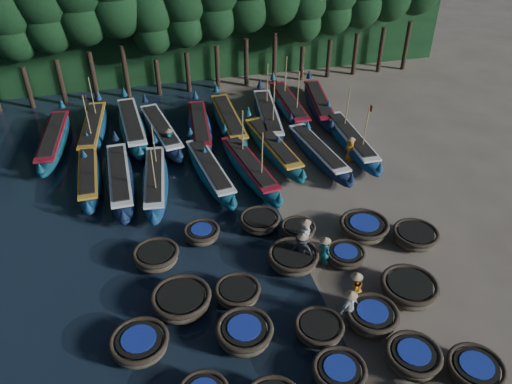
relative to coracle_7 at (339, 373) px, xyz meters
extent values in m
plane|color=gray|center=(0.90, 6.86, -0.43)|extent=(120.00, 120.00, 0.00)
cube|color=black|center=(0.90, 30.36, 4.57)|extent=(40.00, 3.00, 10.00)
ellipsoid|color=brown|center=(0.00, 0.00, -0.10)|extent=(2.05, 2.05, 0.66)
torus|color=#362B20|center=(0.00, 0.00, 0.21)|extent=(1.98, 1.98, 0.20)
cylinder|color=black|center=(0.00, 0.00, 0.25)|extent=(1.49, 1.49, 0.06)
cylinder|color=#1B2F98|center=(0.00, 0.00, 0.29)|extent=(1.15, 1.15, 0.04)
ellipsoid|color=brown|center=(2.85, -0.10, -0.08)|extent=(2.50, 2.50, 0.70)
torus|color=#362B20|center=(2.85, -0.10, 0.25)|extent=(2.09, 2.09, 0.21)
cylinder|color=black|center=(2.85, -0.10, 0.29)|extent=(1.58, 1.58, 0.06)
cylinder|color=#1B2F98|center=(2.85, -0.10, 0.33)|extent=(1.21, 1.21, 0.04)
ellipsoid|color=brown|center=(4.76, -1.12, -0.11)|extent=(2.46, 2.46, 0.63)
torus|color=#362B20|center=(4.76, -1.12, 0.18)|extent=(2.07, 2.07, 0.19)
cylinder|color=black|center=(4.76, -1.12, 0.22)|extent=(1.58, 1.58, 0.06)
cylinder|color=#1B2F98|center=(4.76, -1.12, 0.26)|extent=(1.21, 1.21, 0.04)
ellipsoid|color=brown|center=(-6.75, 3.09, -0.10)|extent=(2.45, 2.45, 0.67)
torus|color=#362B20|center=(-6.75, 3.09, 0.22)|extent=(2.26, 2.26, 0.20)
cylinder|color=black|center=(-6.75, 3.09, 0.26)|extent=(1.72, 1.72, 0.06)
cylinder|color=#1B2F98|center=(-6.75, 3.09, 0.30)|extent=(1.33, 1.33, 0.04)
ellipsoid|color=brown|center=(-2.84, 2.51, -0.05)|extent=(2.26, 2.26, 0.76)
torus|color=#362B20|center=(-2.84, 2.51, 0.30)|extent=(2.25, 2.25, 0.23)
cylinder|color=black|center=(-2.84, 2.51, 0.35)|extent=(1.69, 1.69, 0.07)
cylinder|color=#1B2F98|center=(-2.84, 2.51, 0.39)|extent=(1.30, 1.30, 0.05)
ellipsoid|color=brown|center=(0.03, 2.06, -0.12)|extent=(2.40, 2.40, 0.62)
torus|color=#362B20|center=(0.03, 2.06, 0.17)|extent=(1.97, 1.97, 0.19)
cylinder|color=black|center=(0.03, 2.06, 0.20)|extent=(1.49, 1.49, 0.06)
ellipsoid|color=brown|center=(2.22, 2.01, -0.07)|extent=(2.03, 2.03, 0.73)
torus|color=#362B20|center=(2.22, 2.01, 0.28)|extent=(2.16, 2.16, 0.22)
cylinder|color=black|center=(2.22, 2.01, 0.32)|extent=(1.62, 1.62, 0.07)
cylinder|color=#1B2F98|center=(2.22, 2.01, 0.37)|extent=(1.25, 1.25, 0.04)
ellipsoid|color=brown|center=(4.40, 3.00, -0.05)|extent=(2.80, 2.80, 0.75)
torus|color=#362B20|center=(4.40, 3.00, 0.30)|extent=(2.45, 2.45, 0.23)
cylinder|color=black|center=(4.40, 3.00, 0.35)|extent=(1.86, 1.86, 0.07)
ellipsoid|color=brown|center=(-4.94, 4.81, -0.06)|extent=(2.34, 2.34, 0.74)
torus|color=#362B20|center=(-4.94, 4.81, 0.29)|extent=(2.51, 2.51, 0.23)
cylinder|color=black|center=(-4.94, 4.81, 0.34)|extent=(1.91, 1.91, 0.07)
ellipsoid|color=brown|center=(-2.60, 4.69, -0.10)|extent=(2.10, 2.10, 0.65)
torus|color=#362B20|center=(-2.60, 4.69, 0.20)|extent=(1.96, 1.96, 0.20)
cylinder|color=black|center=(-2.60, 4.69, 0.24)|extent=(1.48, 1.48, 0.06)
ellipsoid|color=brown|center=(0.31, 6.09, -0.08)|extent=(2.53, 2.53, 0.70)
torus|color=#362B20|center=(0.31, 6.09, 0.25)|extent=(2.36, 2.36, 0.21)
cylinder|color=black|center=(0.31, 6.09, 0.29)|extent=(1.80, 1.80, 0.06)
ellipsoid|color=brown|center=(2.70, 5.72, -0.14)|extent=(1.88, 1.88, 0.57)
torus|color=#362B20|center=(2.70, 5.72, 0.13)|extent=(1.86, 1.86, 0.17)
cylinder|color=black|center=(2.70, 5.72, 0.16)|extent=(1.42, 1.42, 0.05)
cylinder|color=#1B2F98|center=(2.70, 5.72, 0.20)|extent=(1.09, 1.09, 0.03)
ellipsoid|color=brown|center=(6.47, 6.10, -0.11)|extent=(2.72, 2.72, 0.65)
torus|color=#362B20|center=(6.47, 6.10, 0.20)|extent=(2.21, 2.21, 0.20)
cylinder|color=black|center=(6.47, 6.10, 0.23)|extent=(1.69, 1.69, 0.06)
ellipsoid|color=brown|center=(-5.68, 7.78, -0.08)|extent=(2.50, 2.50, 0.71)
torus|color=#362B20|center=(-5.68, 7.78, 0.26)|extent=(2.13, 2.13, 0.21)
cylinder|color=black|center=(-5.68, 7.78, 0.30)|extent=(1.60, 1.60, 0.06)
ellipsoid|color=brown|center=(-3.39, 8.92, -0.12)|extent=(1.78, 1.78, 0.63)
torus|color=#362B20|center=(-3.39, 8.92, 0.18)|extent=(1.78, 1.78, 0.19)
cylinder|color=black|center=(-3.39, 8.92, 0.22)|extent=(1.33, 1.33, 0.06)
cylinder|color=#1B2F98|center=(-3.39, 8.92, 0.26)|extent=(1.02, 1.02, 0.04)
ellipsoid|color=brown|center=(-0.43, 9.14, -0.13)|extent=(2.03, 2.03, 0.60)
torus|color=#362B20|center=(-0.43, 9.14, 0.15)|extent=(2.04, 2.04, 0.18)
cylinder|color=black|center=(-0.43, 9.14, 0.19)|extent=(1.56, 1.56, 0.05)
ellipsoid|color=brown|center=(1.21, 8.04, -0.15)|extent=(1.92, 1.92, 0.57)
torus|color=#362B20|center=(1.21, 8.04, 0.12)|extent=(1.73, 1.73, 0.17)
cylinder|color=black|center=(1.21, 8.04, 0.16)|extent=(1.31, 1.31, 0.05)
ellipsoid|color=brown|center=(4.34, 7.27, -0.08)|extent=(2.53, 2.53, 0.70)
torus|color=#362B20|center=(4.34, 7.27, 0.25)|extent=(2.43, 2.43, 0.21)
cylinder|color=black|center=(4.34, 7.27, 0.30)|extent=(1.86, 1.86, 0.06)
cylinder|color=#1B2F98|center=(4.34, 7.27, 0.34)|extent=(1.43, 1.43, 0.04)
ellipsoid|color=navy|center=(-8.70, 15.54, 0.05)|extent=(1.48, 7.64, 0.95)
cone|color=navy|center=(-8.75, 19.26, 0.67)|extent=(0.42, 0.42, 0.57)
cone|color=navy|center=(-8.64, 11.82, 0.62)|extent=(0.42, 0.42, 0.48)
cube|color=gold|center=(-8.70, 15.54, 0.45)|extent=(1.08, 5.92, 0.11)
cube|color=black|center=(-8.70, 15.54, 0.52)|extent=(0.82, 5.16, 0.10)
ellipsoid|color=#10253C|center=(-7.00, 14.57, 0.09)|extent=(1.63, 8.40, 1.05)
cone|color=#10253C|center=(-7.06, 18.65, 0.77)|extent=(0.46, 0.46, 0.63)
cone|color=#10253C|center=(-6.94, 10.49, 0.72)|extent=(0.46, 0.46, 0.52)
cube|color=white|center=(-7.00, 14.57, 0.53)|extent=(1.19, 6.51, 0.13)
cube|color=black|center=(-7.00, 14.57, 0.62)|extent=(0.90, 5.66, 0.10)
ellipsoid|color=navy|center=(-5.13, 13.93, 0.06)|extent=(2.25, 8.02, 0.99)
cone|color=navy|center=(-4.72, 17.76, 0.71)|extent=(0.44, 0.44, 0.59)
cone|color=navy|center=(-5.53, 10.09, 0.66)|extent=(0.44, 0.44, 0.49)
cube|color=white|center=(-5.13, 13.93, 0.48)|extent=(1.68, 6.21, 0.12)
cube|color=black|center=(-5.13, 13.93, 0.56)|extent=(1.33, 5.39, 0.10)
cylinder|color=#997F4C|center=(-4.90, 15.10, 1.65)|extent=(0.07, 0.24, 2.77)
cylinder|color=#997F4C|center=(-5.18, 12.44, 1.65)|extent=(0.07, 0.24, 2.77)
plane|color=red|center=(-5.04, 12.43, 2.85)|extent=(0.00, 0.35, 0.35)
ellipsoid|color=#0D434D|center=(-2.00, 14.19, 0.07)|extent=(2.43, 8.14, 1.00)
cone|color=#0D434D|center=(-2.49, 18.07, 0.72)|extent=(0.44, 0.44, 0.60)
cone|color=#0D434D|center=(-1.52, 10.32, 0.67)|extent=(0.44, 0.44, 0.50)
cube|color=white|center=(-2.00, 14.19, 0.49)|extent=(1.82, 6.30, 0.12)
cube|color=black|center=(-2.00, 14.19, 0.57)|extent=(1.45, 5.47, 0.10)
ellipsoid|color=#0D434D|center=(0.24, 13.89, 0.09)|extent=(2.67, 8.40, 1.03)
cone|color=#0D434D|center=(-0.34, 17.88, 0.76)|extent=(0.45, 0.45, 0.62)
cone|color=#0D434D|center=(0.83, 9.90, 0.71)|extent=(0.45, 0.45, 0.52)
cube|color=maroon|center=(0.24, 13.89, 0.52)|extent=(2.00, 6.50, 0.12)
cube|color=black|center=(0.24, 13.89, 0.60)|extent=(1.61, 5.64, 0.10)
cylinder|color=#997F4C|center=(0.17, 15.13, 1.74)|extent=(0.07, 0.25, 2.89)
cylinder|color=#997F4C|center=(0.57, 12.37, 1.74)|extent=(0.07, 0.25, 2.89)
plane|color=red|center=(0.72, 12.39, 3.00)|extent=(0.00, 0.36, 0.36)
ellipsoid|color=#0D434D|center=(2.20, 15.80, 0.10)|extent=(2.55, 8.57, 1.06)
cone|color=#0D434D|center=(1.69, 19.89, 0.78)|extent=(0.46, 0.46, 0.63)
cone|color=#0D434D|center=(2.71, 11.71, 0.73)|extent=(0.46, 0.46, 0.53)
cube|color=gold|center=(2.20, 15.80, 0.54)|extent=(1.91, 6.64, 0.13)
cube|color=black|center=(2.20, 15.80, 0.63)|extent=(1.52, 5.76, 0.11)
ellipsoid|color=#10253C|center=(4.69, 14.57, 0.07)|extent=(2.36, 8.06, 0.99)
cone|color=#10253C|center=(4.23, 18.41, 0.71)|extent=(0.44, 0.44, 0.60)
cone|color=#10253C|center=(5.15, 10.72, 0.66)|extent=(0.44, 0.44, 0.50)
cube|color=white|center=(4.69, 14.57, 0.48)|extent=(1.76, 6.24, 0.12)
cube|color=black|center=(4.69, 14.57, 0.56)|extent=(1.40, 5.42, 0.10)
ellipsoid|color=navy|center=(7.17, 15.34, 0.09)|extent=(1.67, 8.41, 1.05)
cone|color=navy|center=(7.25, 19.42, 0.77)|extent=(0.46, 0.46, 0.63)
cone|color=navy|center=(7.09, 11.25, 0.72)|extent=(0.46, 0.46, 0.52)
cube|color=white|center=(7.17, 15.34, 0.53)|extent=(1.23, 6.51, 0.13)
cube|color=black|center=(7.17, 15.34, 0.62)|extent=(0.93, 5.67, 0.10)
cylinder|color=#997F4C|center=(7.30, 16.59, 1.77)|extent=(0.07, 0.25, 2.93)
cylinder|color=#997F4C|center=(7.24, 13.76, 1.77)|extent=(0.07, 0.25, 2.93)
plane|color=red|center=(7.40, 13.76, 3.05)|extent=(0.00, 0.37, 0.37)
ellipsoid|color=#0D434D|center=(-10.84, 20.13, 0.11)|extent=(2.28, 8.67, 1.07)
cone|color=#0D434D|center=(-10.47, 24.29, 0.80)|extent=(0.47, 0.47, 0.64)
cone|color=#0D434D|center=(-11.20, 15.96, 0.75)|extent=(0.47, 0.47, 0.54)
cube|color=maroon|center=(-10.84, 20.13, 0.56)|extent=(1.70, 6.72, 0.13)
cube|color=black|center=(-10.84, 20.13, 0.64)|extent=(1.34, 5.84, 0.11)
ellipsoid|color=navy|center=(-8.45, 20.98, 0.10)|extent=(2.40, 8.55, 1.06)
cone|color=navy|center=(-8.02, 25.07, 0.78)|extent=(0.46, 0.46, 0.63)
cone|color=navy|center=(-8.88, 16.89, 0.73)|extent=(0.46, 0.46, 0.53)
cube|color=gold|center=(-8.45, 20.98, 0.54)|extent=(1.79, 6.62, 0.13)
cube|color=black|center=(-8.45, 20.98, 0.63)|extent=(1.42, 5.75, 0.11)
cylinder|color=#997F4C|center=(-8.21, 22.23, 1.79)|extent=(0.07, 0.25, 2.95)
cylinder|color=#997F4C|center=(-8.51, 19.39, 1.79)|extent=(0.07, 0.25, 2.95)
plane|color=red|center=(-8.35, 19.38, 3.07)|extent=(0.00, 0.37, 0.37)
ellipsoid|color=#0D434D|center=(-5.97, 20.81, 0.12)|extent=(2.11, 8.95, 1.11)
cone|color=#0D434D|center=(-6.22, 25.13, 0.85)|extent=(0.49, 0.49, 0.67)
cone|color=#0D434D|center=(-5.71, 16.49, 0.79)|extent=(0.49, 0.49, 0.55)
cube|color=white|center=(-5.97, 20.81, 0.59)|extent=(1.57, 6.94, 0.13)
cube|color=black|center=(-5.97, 20.81, 0.68)|extent=(1.21, 6.03, 0.11)
ellipsoid|color=#10253C|center=(-4.18, 19.68, 0.10)|extent=(2.88, 8.60, 1.06)
cone|color=#10253C|center=(-4.85, 23.75, 0.79)|extent=(0.47, 0.47, 0.63)
cone|color=#10253C|center=(-3.51, 15.61, 0.73)|extent=(0.47, 0.47, 0.53)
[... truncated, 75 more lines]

